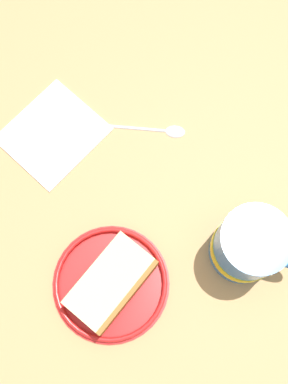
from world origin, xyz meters
TOP-DOWN VIEW (x-y plane):
  - ground_plane at (0.00, 0.00)cm, footprint 135.37×135.37cm
  - small_plate at (-9.99, -2.05)cm, footprint 16.02×16.02cm
  - cake_slice at (-9.91, -2.30)cm, footprint 13.09×9.61cm
  - tea_mug at (7.46, -8.40)cm, footprint 9.01×10.74cm
  - teaspoon at (8.24, 13.09)cm, footprint 11.28×9.40cm
  - folded_napkin at (-5.38, 21.36)cm, footprint 15.98×15.06cm

SIDE VIEW (x-z plane):
  - ground_plane at x=0.00cm, z-range -3.21..0.00cm
  - folded_napkin at x=-5.38cm, z-range 0.00..0.60cm
  - teaspoon at x=8.24cm, z-range -0.05..0.75cm
  - small_plate at x=-9.99cm, z-range -0.01..1.35cm
  - cake_slice at x=-9.91cm, z-range 0.74..5.37cm
  - tea_mug at x=7.46cm, z-range -0.24..10.46cm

